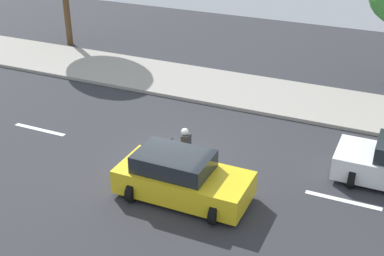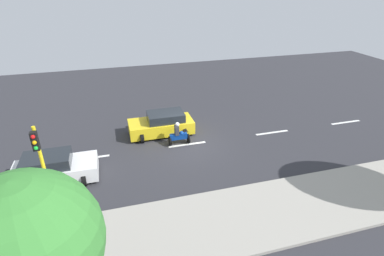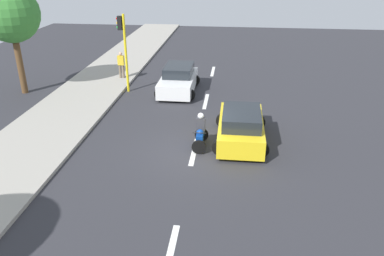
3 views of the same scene
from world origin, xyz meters
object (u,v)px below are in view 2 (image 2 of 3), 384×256
Objects in this scene: traffic_light_corner at (42,163)px; car_yellow_cab at (162,124)px; car_white at (54,169)px; motorcycle at (179,135)px; street_tree_north at (28,245)px.

car_yellow_cab is at bearing 138.51° from traffic_light_corner.
car_white is 3.81m from traffic_light_corner.
car_yellow_cab is 7.30m from car_white.
traffic_light_corner is at bearing -52.96° from motorcycle.
street_tree_north is at bearing 8.93° from traffic_light_corner.
car_white is at bearing -59.77° from car_yellow_cab.
motorcycle reaches higher than car_white.
motorcycle is at bearing 105.73° from car_white.
car_yellow_cab is 9.28m from traffic_light_corner.
car_yellow_cab is 14.17m from street_tree_north.
car_white is (3.68, -6.31, -0.00)m from car_yellow_cab.
car_white is 0.68× the size of street_tree_north.
car_yellow_cab is at bearing 158.34° from street_tree_north.
traffic_light_corner is at bearing -41.49° from car_yellow_cab.
traffic_light_corner reaches higher than car_white.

